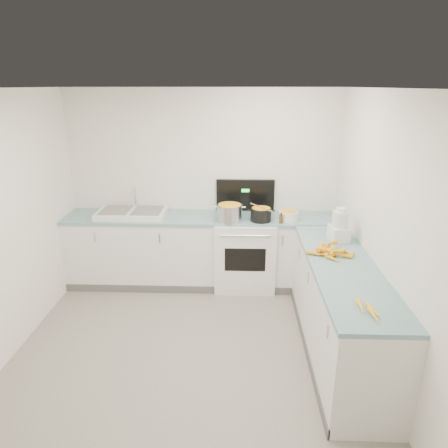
{
  "coord_description": "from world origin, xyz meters",
  "views": [
    {
      "loc": [
        0.45,
        -3.12,
        2.53
      ],
      "look_at": [
        0.3,
        1.1,
        1.05
      ],
      "focal_mm": 32.0,
      "sensor_mm": 36.0,
      "label": 1
    }
  ],
  "objects_px": {
    "mixing_bowl": "(288,216)",
    "spice_jar": "(294,218)",
    "stove": "(245,251)",
    "food_processor": "(339,227)",
    "black_pot": "(261,215)",
    "sink": "(132,213)",
    "steel_pot": "(230,214)",
    "extract_bottle": "(281,219)"
  },
  "relations": [
    {
      "from": "mixing_bowl",
      "to": "spice_jar",
      "type": "height_order",
      "value": "mixing_bowl"
    },
    {
      "from": "stove",
      "to": "spice_jar",
      "type": "distance_m",
      "value": 0.79
    },
    {
      "from": "mixing_bowl",
      "to": "food_processor",
      "type": "distance_m",
      "value": 0.82
    },
    {
      "from": "black_pot",
      "to": "food_processor",
      "type": "relative_size",
      "value": 0.69
    },
    {
      "from": "black_pot",
      "to": "spice_jar",
      "type": "xyz_separation_m",
      "value": [
        0.4,
        -0.02,
        -0.03
      ]
    },
    {
      "from": "sink",
      "to": "spice_jar",
      "type": "height_order",
      "value": "sink"
    },
    {
      "from": "spice_jar",
      "to": "food_processor",
      "type": "bearing_deg",
      "value": -57.52
    },
    {
      "from": "food_processor",
      "to": "mixing_bowl",
      "type": "bearing_deg",
      "value": 124.33
    },
    {
      "from": "food_processor",
      "to": "steel_pot",
      "type": "bearing_deg",
      "value": 152.29
    },
    {
      "from": "mixing_bowl",
      "to": "sink",
      "type": "bearing_deg",
      "value": 176.68
    },
    {
      "from": "black_pot",
      "to": "mixing_bowl",
      "type": "height_order",
      "value": "black_pot"
    },
    {
      "from": "mixing_bowl",
      "to": "extract_bottle",
      "type": "height_order",
      "value": "mixing_bowl"
    },
    {
      "from": "sink",
      "to": "steel_pot",
      "type": "xyz_separation_m",
      "value": [
        1.25,
        -0.16,
        0.06
      ]
    },
    {
      "from": "spice_jar",
      "to": "mixing_bowl",
      "type": "bearing_deg",
      "value": 141.63
    },
    {
      "from": "steel_pot",
      "to": "food_processor",
      "type": "bearing_deg",
      "value": -27.71
    },
    {
      "from": "stove",
      "to": "black_pot",
      "type": "bearing_deg",
      "value": -35.02
    },
    {
      "from": "steel_pot",
      "to": "mixing_bowl",
      "type": "distance_m",
      "value": 0.73
    },
    {
      "from": "spice_jar",
      "to": "food_processor",
      "type": "relative_size",
      "value": 0.22
    },
    {
      "from": "steel_pot",
      "to": "mixing_bowl",
      "type": "xyz_separation_m",
      "value": [
        0.73,
        0.05,
        -0.04
      ]
    },
    {
      "from": "black_pot",
      "to": "extract_bottle",
      "type": "distance_m",
      "value": 0.25
    },
    {
      "from": "spice_jar",
      "to": "sink",
      "type": "bearing_deg",
      "value": 175.39
    },
    {
      "from": "mixing_bowl",
      "to": "extract_bottle",
      "type": "distance_m",
      "value": 0.16
    },
    {
      "from": "stove",
      "to": "spice_jar",
      "type": "relative_size",
      "value": 16.54
    },
    {
      "from": "sink",
      "to": "extract_bottle",
      "type": "relative_size",
      "value": 8.09
    },
    {
      "from": "mixing_bowl",
      "to": "food_processor",
      "type": "xyz_separation_m",
      "value": [
        0.46,
        -0.67,
        0.1
      ]
    },
    {
      "from": "stove",
      "to": "food_processor",
      "type": "relative_size",
      "value": 3.69
    },
    {
      "from": "sink",
      "to": "food_processor",
      "type": "distance_m",
      "value": 2.56
    },
    {
      "from": "spice_jar",
      "to": "food_processor",
      "type": "distance_m",
      "value": 0.74
    },
    {
      "from": "black_pot",
      "to": "mixing_bowl",
      "type": "xyz_separation_m",
      "value": [
        0.34,
        0.03,
        -0.01
      ]
    },
    {
      "from": "extract_bottle",
      "to": "food_processor",
      "type": "relative_size",
      "value": 0.29
    },
    {
      "from": "sink",
      "to": "mixing_bowl",
      "type": "relative_size",
      "value": 3.54
    },
    {
      "from": "stove",
      "to": "spice_jar",
      "type": "height_order",
      "value": "stove"
    },
    {
      "from": "mixing_bowl",
      "to": "spice_jar",
      "type": "xyz_separation_m",
      "value": [
        0.06,
        -0.05,
        -0.01
      ]
    },
    {
      "from": "steel_pot",
      "to": "black_pot",
      "type": "distance_m",
      "value": 0.39
    },
    {
      "from": "black_pot",
      "to": "mixing_bowl",
      "type": "distance_m",
      "value": 0.34
    },
    {
      "from": "extract_bottle",
      "to": "spice_jar",
      "type": "distance_m",
      "value": 0.18
    },
    {
      "from": "sink",
      "to": "mixing_bowl",
      "type": "xyz_separation_m",
      "value": [
        1.98,
        -0.11,
        0.02
      ]
    },
    {
      "from": "stove",
      "to": "steel_pot",
      "type": "relative_size",
      "value": 4.4
    },
    {
      "from": "extract_bottle",
      "to": "black_pot",
      "type": "bearing_deg",
      "value": 159.85
    },
    {
      "from": "steel_pot",
      "to": "extract_bottle",
      "type": "bearing_deg",
      "value": -6.59
    },
    {
      "from": "steel_pot",
      "to": "mixing_bowl",
      "type": "relative_size",
      "value": 1.27
    },
    {
      "from": "sink",
      "to": "stove",
      "type": "bearing_deg",
      "value": -0.62
    }
  ]
}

